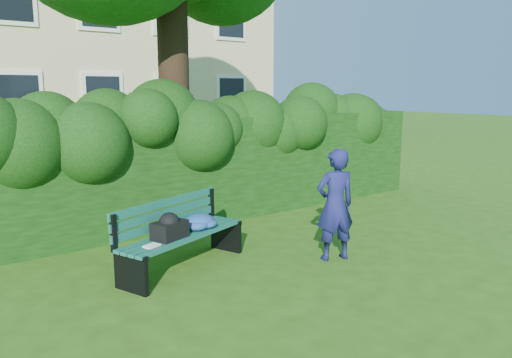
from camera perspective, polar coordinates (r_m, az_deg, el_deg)
ground at (r=7.29m, az=2.88°, el=-8.04°), size 80.00×80.00×0.00m
hedge at (r=8.83m, az=-6.30°, el=1.15°), size 10.00×1.00×1.80m
park_bench at (r=6.50m, az=-8.39°, el=-5.82°), size 1.97×1.15×0.89m
man_reading at (r=6.77m, az=9.03°, el=-2.93°), size 0.64×0.51×1.52m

